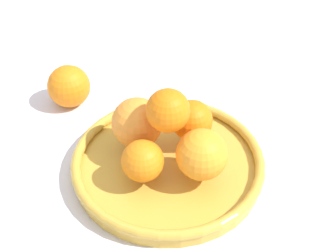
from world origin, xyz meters
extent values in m
plane|color=silver|center=(0.00, 0.00, 0.00)|extent=(4.00, 4.00, 0.00)
cylinder|color=gold|center=(0.00, 0.00, 0.01)|extent=(0.30, 0.30, 0.02)
torus|color=gold|center=(0.00, 0.00, 0.02)|extent=(0.31, 0.31, 0.02)
sphere|color=orange|center=(-0.03, -0.05, 0.07)|extent=(0.08, 0.08, 0.08)
sphere|color=orange|center=(0.05, -0.03, 0.07)|extent=(0.06, 0.06, 0.06)
sphere|color=orange|center=(0.03, 0.05, 0.07)|extent=(0.08, 0.08, 0.08)
sphere|color=orange|center=(-0.05, 0.04, 0.07)|extent=(0.07, 0.07, 0.07)
sphere|color=orange|center=(0.00, 0.00, 0.13)|extent=(0.07, 0.07, 0.07)
sphere|color=orange|center=(-0.16, -0.20, 0.04)|extent=(0.08, 0.08, 0.08)
camera|label=1|loc=(0.53, 0.04, 0.56)|focal=50.00mm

